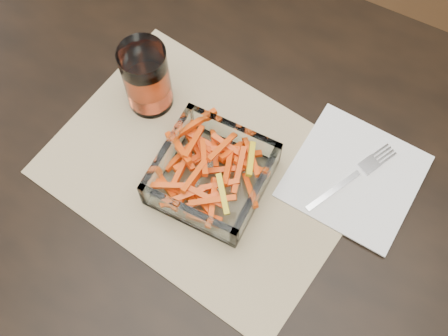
{
  "coord_description": "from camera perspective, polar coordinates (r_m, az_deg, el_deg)",
  "views": [
    {
      "loc": [
        0.12,
        -0.26,
        1.54
      ],
      "look_at": [
        -0.04,
        0.03,
        0.78
      ],
      "focal_mm": 45.0,
      "sensor_mm": 36.0,
      "label": 1
    }
  ],
  "objects": [
    {
      "name": "placemat",
      "position": [
        0.86,
        -2.06,
        -0.23
      ],
      "size": [
        0.49,
        0.39,
        0.0
      ],
      "primitive_type": "cube",
      "rotation": [
        0.0,
        0.0,
        -0.14
      ],
      "color": "tan",
      "rests_on": "dining_table"
    },
    {
      "name": "fork",
      "position": [
        0.87,
        13.04,
        -0.79
      ],
      "size": [
        0.09,
        0.16,
        0.0
      ],
      "rotation": [
        0.0,
        0.0,
        -0.47
      ],
      "color": "silver",
      "rests_on": "napkin"
    },
    {
      "name": "dining_table",
      "position": [
        0.92,
        1.22,
        -5.74
      ],
      "size": [
        1.6,
        0.9,
        0.75
      ],
      "color": "black",
      "rests_on": "ground"
    },
    {
      "name": "glass_bowl",
      "position": [
        0.82,
        -1.25,
        -0.78
      ],
      "size": [
        0.16,
        0.16,
        0.06
      ],
      "rotation": [
        0.0,
        0.0,
        0.01
      ],
      "color": "white",
      "rests_on": "placemat"
    },
    {
      "name": "napkin",
      "position": [
        0.87,
        13.11,
        -0.8
      ],
      "size": [
        0.2,
        0.2,
        0.0
      ],
      "primitive_type": "cube",
      "rotation": [
        0.0,
        0.0,
        -0.07
      ],
      "color": "white",
      "rests_on": "placemat"
    },
    {
      "name": "tumbler",
      "position": [
        0.87,
        -7.85,
        8.88
      ],
      "size": [
        0.07,
        0.07,
        0.13
      ],
      "color": "white",
      "rests_on": "placemat"
    }
  ]
}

